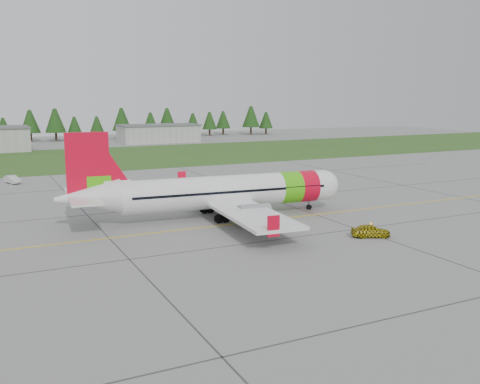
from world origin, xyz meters
TOP-DOWN VIEW (x-y plane):
  - ground at (0.00, 0.00)m, footprint 320.00×320.00m
  - aircraft at (-0.67, 11.81)m, footprint 34.52×31.90m
  - follow_me_car at (9.13, -3.31)m, footprint 1.86×1.98m
  - service_van at (-21.63, 50.02)m, footprint 1.76×1.72m
  - grass_strip at (0.00, 82.00)m, footprint 320.00×50.00m
  - taxi_guideline at (0.00, 8.00)m, footprint 120.00×0.25m
  - hangar_east at (25.00, 118.00)m, footprint 24.00×12.00m
  - treeline at (0.00, 138.00)m, footprint 160.00×8.00m

SIDE VIEW (x-z plane):
  - ground at x=0.00m, z-range 0.00..0.00m
  - taxi_guideline at x=0.00m, z-range 0.00..0.02m
  - grass_strip at x=0.00m, z-range 0.00..0.03m
  - follow_me_car at x=9.13m, z-range 0.00..3.91m
  - service_van at x=-21.63m, z-range 0.00..4.01m
  - hangar_east at x=25.00m, z-range 0.00..5.20m
  - aircraft at x=-0.67m, z-range -2.21..8.24m
  - treeline at x=0.00m, z-range 0.00..10.00m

